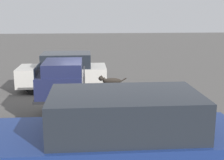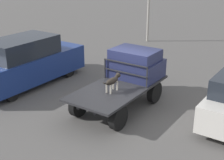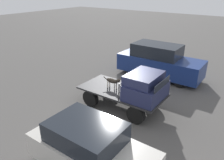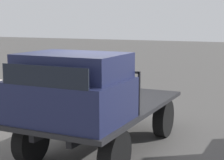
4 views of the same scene
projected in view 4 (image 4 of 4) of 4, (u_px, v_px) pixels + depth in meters
ground_plane at (104, 148)px, 7.62m from camera, size 80.00×80.00×0.00m
flatbed_truck at (104, 117)px, 7.52m from camera, size 4.12×2.00×0.89m
truck_cab at (71, 89)px, 6.30m from camera, size 1.50×1.88×1.13m
truck_headboard at (93, 83)px, 7.00m from camera, size 0.04×1.88×0.79m
dog at (111, 83)px, 7.86m from camera, size 1.02×0.23×0.62m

